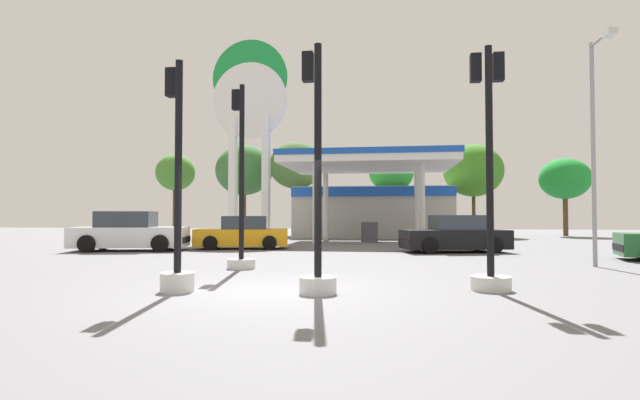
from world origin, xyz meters
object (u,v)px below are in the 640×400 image
(station_pole_sign, at_px, (250,113))
(tree_4, at_px, (473,171))
(car_1, at_px, (455,235))
(traffic_signal_1, at_px, (241,213))
(car_3, at_px, (130,233))
(tree_3, at_px, (391,172))
(traffic_signal_3, at_px, (177,220))
(tree_0, at_px, (175,173))
(traffic_signal_0, at_px, (317,217))
(traffic_signal_2, at_px, (490,202))
(tree_2, at_px, (296,166))
(tree_1, at_px, (244,171))
(tree_5, at_px, (565,179))
(corner_streetlamp, at_px, (596,129))
(car_2, at_px, (242,234))

(station_pole_sign, distance_m, tree_4, 16.39)
(car_1, height_order, traffic_signal_1, traffic_signal_1)
(station_pole_sign, relative_size, tree_4, 1.82)
(car_3, relative_size, tree_3, 0.79)
(traffic_signal_3, xyz_separation_m, tree_0, (-13.12, 28.81, 3.54))
(traffic_signal_0, distance_m, traffic_signal_2, 3.45)
(tree_0, height_order, tree_4, tree_4)
(station_pole_sign, bearing_deg, traffic_signal_3, -77.96)
(station_pole_sign, height_order, tree_2, station_pole_sign)
(tree_1, bearing_deg, tree_4, -4.17)
(tree_3, relative_size, tree_5, 1.11)
(traffic_signal_3, bearing_deg, car_3, 123.08)
(traffic_signal_0, bearing_deg, traffic_signal_2, 15.33)
(traffic_signal_0, bearing_deg, car_1, 70.39)
(car_3, relative_size, traffic_signal_0, 1.03)
(traffic_signal_2, height_order, tree_0, tree_0)
(traffic_signal_0, distance_m, corner_streetlamp, 9.51)
(tree_3, height_order, corner_streetlamp, corner_streetlamp)
(corner_streetlamp, bearing_deg, car_3, 165.24)
(car_3, relative_size, tree_2, 0.70)
(tree_3, bearing_deg, tree_1, 176.08)
(traffic_signal_2, xyz_separation_m, tree_2, (-8.87, 26.07, 3.45))
(tree_4, bearing_deg, traffic_signal_0, -105.22)
(traffic_signal_2, relative_size, tree_4, 0.75)
(car_2, xyz_separation_m, traffic_signal_0, (5.05, -11.85, 0.77))
(tree_2, xyz_separation_m, tree_5, (19.35, 1.00, -1.11))
(car_3, distance_m, tree_1, 18.39)
(tree_2, distance_m, corner_streetlamp, 24.84)
(car_3, distance_m, traffic_signal_1, 8.99)
(tree_4, bearing_deg, tree_3, 175.34)
(car_2, distance_m, traffic_signal_1, 8.22)
(tree_1, distance_m, tree_4, 17.15)
(station_pole_sign, relative_size, traffic_signal_0, 2.50)
(station_pole_sign, height_order, traffic_signal_3, station_pole_sign)
(tree_1, distance_m, tree_2, 4.40)
(traffic_signal_3, relative_size, corner_streetlamp, 0.69)
(car_2, height_order, traffic_signal_3, traffic_signal_3)
(tree_0, relative_size, tree_5, 1.16)
(tree_0, relative_size, tree_2, 0.93)
(car_2, height_order, tree_3, tree_3)
(tree_4, bearing_deg, traffic_signal_1, -113.76)
(car_3, bearing_deg, car_2, 22.83)
(traffic_signal_0, height_order, tree_2, tree_2)
(traffic_signal_2, height_order, tree_5, tree_5)
(tree_0, relative_size, tree_4, 0.99)
(tree_5, bearing_deg, traffic_signal_1, -124.58)
(tree_0, distance_m, tree_5, 29.65)
(car_2, bearing_deg, traffic_signal_0, -66.91)
(car_2, xyz_separation_m, tree_5, (18.85, 16.12, 3.42))
(car_1, relative_size, car_2, 1.03)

